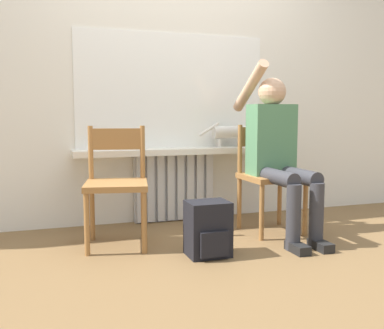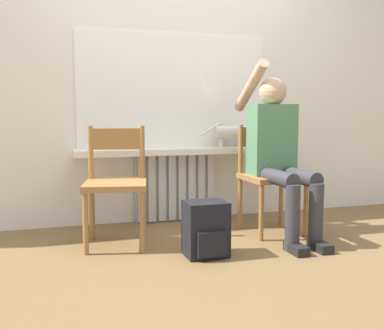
{
  "view_description": "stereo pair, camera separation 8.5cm",
  "coord_description": "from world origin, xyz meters",
  "px_view_note": "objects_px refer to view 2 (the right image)",
  "views": [
    {
      "loc": [
        -1.09,
        -2.52,
        0.91
      ],
      "look_at": [
        0.0,
        0.69,
        0.54
      ],
      "focal_mm": 42.0,
      "sensor_mm": 36.0,
      "label": 1
    },
    {
      "loc": [
        -1.01,
        -2.54,
        0.91
      ],
      "look_at": [
        0.0,
        0.69,
        0.54
      ],
      "focal_mm": 42.0,
      "sensor_mm": 36.0,
      "label": 2
    }
  ],
  "objects_px": {
    "cat": "(233,132)",
    "backpack": "(206,229)",
    "chair_right": "(270,175)",
    "chair_left": "(116,182)",
    "person": "(278,148)"
  },
  "relations": [
    {
      "from": "chair_left",
      "to": "person",
      "type": "xyz_separation_m",
      "value": [
        1.19,
        -0.12,
        0.22
      ]
    },
    {
      "from": "chair_right",
      "to": "person",
      "type": "height_order",
      "value": "person"
    },
    {
      "from": "backpack",
      "to": "chair_right",
      "type": "bearing_deg",
      "value": 32.85
    },
    {
      "from": "person",
      "to": "backpack",
      "type": "distance_m",
      "value": 0.9
    },
    {
      "from": "cat",
      "to": "backpack",
      "type": "xyz_separation_m",
      "value": [
        -0.58,
        -0.96,
        -0.58
      ]
    },
    {
      "from": "chair_left",
      "to": "cat",
      "type": "height_order",
      "value": "cat"
    },
    {
      "from": "chair_left",
      "to": "person",
      "type": "bearing_deg",
      "value": 5.76
    },
    {
      "from": "chair_right",
      "to": "cat",
      "type": "height_order",
      "value": "cat"
    },
    {
      "from": "person",
      "to": "chair_left",
      "type": "bearing_deg",
      "value": 174.11
    },
    {
      "from": "cat",
      "to": "backpack",
      "type": "bearing_deg",
      "value": -121.32
    },
    {
      "from": "chair_right",
      "to": "cat",
      "type": "bearing_deg",
      "value": 99.38
    },
    {
      "from": "person",
      "to": "cat",
      "type": "bearing_deg",
      "value": 98.5
    },
    {
      "from": "chair_right",
      "to": "person",
      "type": "bearing_deg",
      "value": -90.68
    },
    {
      "from": "chair_left",
      "to": "backpack",
      "type": "height_order",
      "value": "chair_left"
    },
    {
      "from": "cat",
      "to": "backpack",
      "type": "distance_m",
      "value": 1.26
    }
  ]
}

